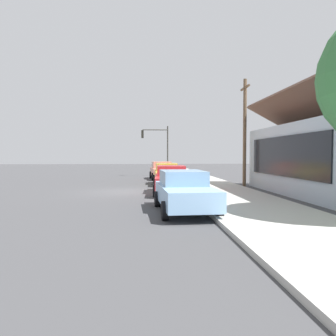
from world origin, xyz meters
TOP-DOWN VIEW (x-y plane):
  - ground_plane at (0.00, 0.00)m, footprint 120.00×120.00m
  - sidewalk_curb at (0.00, 5.60)m, footprint 60.00×4.20m
  - car_coral at (-10.09, 2.78)m, footprint 4.42×2.24m
  - car_mustard at (-4.58, 2.84)m, footprint 4.44×2.01m
  - car_cherry at (1.07, 2.71)m, footprint 4.78×2.20m
  - car_skyblue at (7.11, 2.72)m, footprint 4.89×2.26m
  - traffic_light_main at (-14.11, 2.54)m, footprint 0.37×2.79m
  - utility_pole_wooden at (-2.79, 8.20)m, footprint 1.80×0.24m
  - fire_hydrant_red at (-2.11, 4.20)m, footprint 0.22×0.22m

SIDE VIEW (x-z plane):
  - ground_plane at x=0.00m, z-range 0.00..0.00m
  - sidewalk_curb at x=0.00m, z-range 0.00..0.16m
  - fire_hydrant_red at x=-2.11m, z-range 0.14..0.85m
  - car_mustard at x=-4.58m, z-range 0.02..1.61m
  - car_coral at x=-10.09m, z-range 0.02..1.61m
  - car_cherry at x=1.07m, z-range 0.02..1.61m
  - car_skyblue at x=7.11m, z-range 0.02..1.61m
  - traffic_light_main at x=-14.11m, z-range 0.89..6.09m
  - utility_pole_wooden at x=-2.79m, z-range 0.18..7.68m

